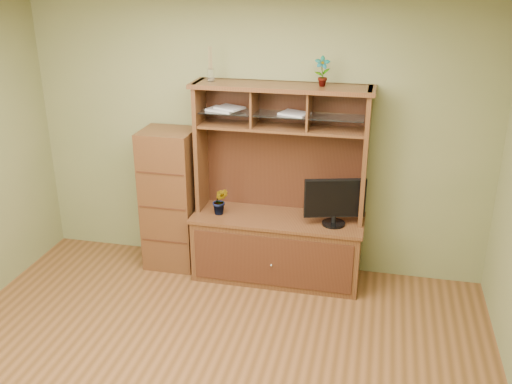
% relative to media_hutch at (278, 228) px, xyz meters
% --- Properties ---
extents(room, '(4.54, 4.04, 2.74)m').
position_rel_media_hutch_xyz_m(room, '(-0.28, -1.73, 0.83)').
color(room, '#573518').
rests_on(room, ground).
extents(media_hutch, '(1.66, 0.61, 1.90)m').
position_rel_media_hutch_xyz_m(media_hutch, '(0.00, 0.00, 0.00)').
color(media_hutch, '#442213').
rests_on(media_hutch, room).
extents(monitor, '(0.55, 0.22, 0.45)m').
position_rel_media_hutch_xyz_m(monitor, '(0.54, -0.08, 0.36)').
color(monitor, black).
rests_on(monitor, media_hutch).
extents(orchid_plant, '(0.16, 0.13, 0.27)m').
position_rel_media_hutch_xyz_m(orchid_plant, '(-0.55, -0.08, 0.26)').
color(orchid_plant, '#395B1F').
rests_on(orchid_plant, media_hutch).
extents(top_plant, '(0.15, 0.12, 0.26)m').
position_rel_media_hutch_xyz_m(top_plant, '(0.36, 0.08, 1.51)').
color(top_plant, '#306C25').
rests_on(top_plant, media_hutch).
extents(reed_diffuser, '(0.06, 0.06, 0.32)m').
position_rel_media_hutch_xyz_m(reed_diffuser, '(-0.66, 0.08, 1.50)').
color(reed_diffuser, silver).
rests_on(reed_diffuser, media_hutch).
extents(magazines, '(0.98, 0.27, 0.04)m').
position_rel_media_hutch_xyz_m(magazines, '(-0.31, 0.08, 1.13)').
color(magazines, silver).
rests_on(magazines, media_hutch).
extents(side_cabinet, '(0.51, 0.46, 1.42)m').
position_rel_media_hutch_xyz_m(side_cabinet, '(-1.10, 0.02, 0.19)').
color(side_cabinet, '#442213').
rests_on(side_cabinet, room).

